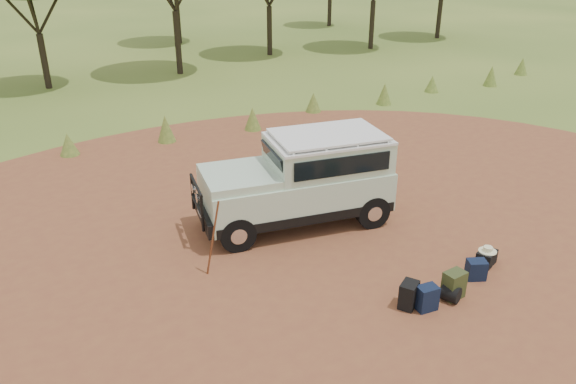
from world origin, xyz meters
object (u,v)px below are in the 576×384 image
backpack_navy (427,298)px  backpack_black (409,295)px  backpack_olive (454,285)px  duffel_navy (476,270)px  hard_case (486,258)px  safari_vehicle (302,182)px  walking_staff (213,239)px

backpack_navy → backpack_black: bearing=144.2°
backpack_olive → duffel_navy: bearing=11.3°
hard_case → backpack_black: bearing=166.5°
safari_vehicle → walking_staff: safari_vehicle is taller
duffel_navy → hard_case: (0.60, 0.25, -0.05)m
duffel_navy → hard_case: bearing=50.2°
walking_staff → backpack_olive: bearing=-110.1°
safari_vehicle → backpack_black: safari_vehicle is taller
safari_vehicle → backpack_olive: bearing=-66.5°
walking_staff → backpack_black: size_ratio=3.19×
safari_vehicle → duffel_navy: size_ratio=11.34×
duffel_navy → hard_case: duffel_navy is taller
walking_staff → duffel_navy: size_ratio=3.97×
safari_vehicle → backpack_olive: (0.81, -4.04, -0.76)m
walking_staff → backpack_olive: 4.70m
backpack_black → backpack_navy: (0.23, -0.23, -0.01)m
backpack_navy → hard_case: (2.15, 0.48, -0.09)m
walking_staff → backpack_navy: size_ratio=3.37×
safari_vehicle → duffel_navy: 4.26m
backpack_black → backpack_navy: 0.33m
walking_staff → backpack_black: 3.90m
backpack_olive → duffel_navy: backpack_olive is taller
walking_staff → backpack_black: (2.57, -2.88, -0.55)m
safari_vehicle → hard_case: size_ratio=10.70×
backpack_black → backpack_olive: (0.93, -0.22, 0.02)m
walking_staff → backpack_black: walking_staff is taller
walking_staff → hard_case: size_ratio=3.75×
walking_staff → duffel_navy: 5.26m
backpack_black → walking_staff: bearing=102.8°
backpack_black → hard_case: size_ratio=1.17×
backpack_olive → backpack_navy: bearing=178.3°
hard_case → backpack_olive: bearing=178.3°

